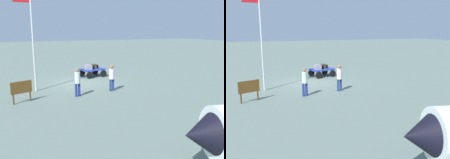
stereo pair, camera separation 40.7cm
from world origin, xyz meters
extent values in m
plane|color=slate|center=(0.00, 0.00, 0.00)|extent=(120.00, 120.00, 0.00)
cube|color=#2A41BE|center=(-1.58, -1.73, 0.60)|extent=(2.04, 1.55, 0.10)
cube|color=#2A41BE|center=(-0.74, -1.55, 0.60)|extent=(0.32, 1.12, 0.10)
cylinder|color=black|center=(-1.09, -0.99, 0.27)|extent=(0.56, 0.23, 0.55)
cylinder|color=black|center=(-0.83, -2.20, 0.27)|extent=(0.56, 0.23, 0.55)
cylinder|color=black|center=(-2.34, -1.26, 0.27)|extent=(0.56, 0.23, 0.55)
cylinder|color=black|center=(-2.08, -2.47, 0.27)|extent=(0.56, 0.23, 0.55)
cube|color=gray|center=(-1.13, -1.40, 0.84)|extent=(0.53, 0.40, 0.38)
cube|color=black|center=(-1.73, -1.74, 0.79)|extent=(0.66, 0.48, 0.29)
cube|color=#3D3424|center=(-1.60, -1.71, 0.83)|extent=(0.58, 0.39, 0.37)
cylinder|color=navy|center=(-1.22, 3.12, 0.38)|extent=(0.14, 0.14, 0.76)
cylinder|color=navy|center=(-1.02, 3.16, 0.38)|extent=(0.14, 0.14, 0.76)
cylinder|color=silver|center=(-1.12, 3.14, 1.08)|extent=(0.38, 0.38, 0.65)
sphere|color=#935F3F|center=(-1.12, 3.14, 1.53)|extent=(0.24, 0.24, 0.24)
cylinder|color=navy|center=(1.08, 3.51, 0.39)|extent=(0.14, 0.14, 0.77)
cylinder|color=navy|center=(1.28, 3.56, 0.39)|extent=(0.14, 0.14, 0.77)
cylinder|color=silver|center=(1.18, 3.53, 1.10)|extent=(0.37, 0.37, 0.65)
sphere|color=olive|center=(1.18, 3.53, 1.53)|extent=(0.21, 0.21, 0.21)
cone|color=black|center=(0.44, 12.36, 1.18)|extent=(1.21, 1.51, 1.32)
cylinder|color=silver|center=(3.21, 1.26, 2.96)|extent=(0.10, 0.10, 5.91)
cylinder|color=#4C3319|center=(3.76, 3.36, 0.26)|extent=(0.08, 0.08, 0.51)
cylinder|color=#4C3319|center=(4.62, 3.69, 0.26)|extent=(0.08, 0.08, 0.51)
cube|color=brown|center=(4.19, 3.53, 0.83)|extent=(1.09, 0.46, 0.64)
camera|label=1|loc=(4.92, 16.80, 3.84)|focal=39.51mm
camera|label=2|loc=(4.54, 16.96, 3.84)|focal=39.51mm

